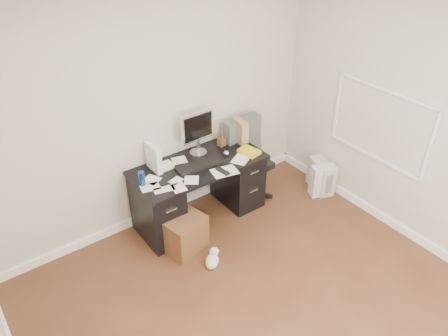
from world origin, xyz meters
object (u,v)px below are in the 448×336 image
Objects in this scene: desk at (200,189)px; lcd_monitor at (197,133)px; pc_tower at (321,176)px; keyboard at (198,166)px; wicker_basket at (182,232)px; office_chair at (250,160)px.

lcd_monitor is (0.12, 0.19, 0.61)m from desk.
keyboard is at bearing -177.16° from pc_tower.
keyboard is 1.22× the size of wicker_basket.
lcd_monitor reaches higher than wicker_basket.
keyboard is at bearing -126.23° from desk.
office_chair is 2.51× the size of pc_tower.
lcd_monitor reaches higher than desk.
desk reaches higher than pc_tower.
desk reaches higher than wicker_basket.
office_chair is at bearing -17.34° from lcd_monitor.
wicker_basket is at bearing -167.00° from office_chair.
keyboard reaches higher than wicker_basket.
desk is 2.97× the size of keyboard.
wicker_basket is (-0.45, -0.32, -0.19)m from desk.
desk is at bearing 59.10° from keyboard.
office_chair is at bearing 0.91° from desk.
lcd_monitor is 0.38m from keyboard.
keyboard is 1.25× the size of pc_tower.
pc_tower is (1.60, -0.40, -0.56)m from keyboard.
office_chair reaches higher than keyboard.
desk is 0.37m from keyboard.
wicker_basket is (-2.01, 0.13, 0.01)m from pc_tower.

